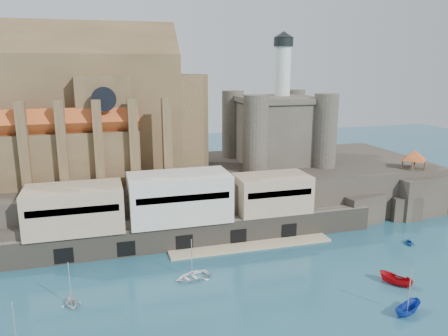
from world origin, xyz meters
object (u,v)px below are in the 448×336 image
at_px(church, 93,114).
at_px(pavilion, 414,156).
at_px(boat_2, 407,314).
at_px(castle_keep, 277,126).

relative_size(church, pavilion, 7.34).
bearing_deg(boat_2, castle_keep, -22.89).
bearing_deg(castle_keep, pavilion, -30.18).
relative_size(pavilion, boat_2, 1.33).
distance_m(castle_keep, boat_2, 52.77).
height_order(church, boat_2, church).
bearing_deg(pavilion, church, 166.52).
distance_m(church, castle_keep, 40.39).
bearing_deg(boat_2, church, 16.57).
relative_size(castle_keep, pavilion, 4.58).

